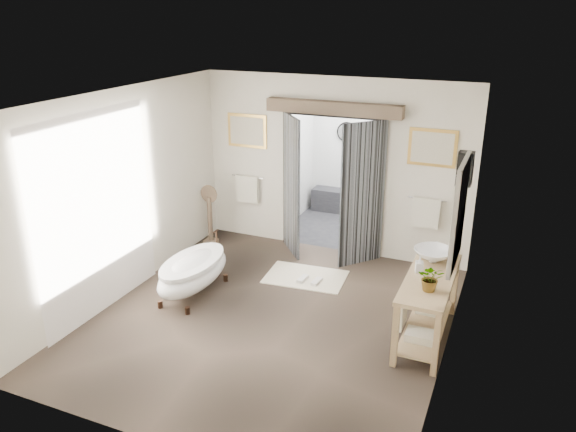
% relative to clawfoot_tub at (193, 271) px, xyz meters
% --- Properties ---
extents(ground_plane, '(5.00, 5.00, 0.00)m').
position_rel_clawfoot_tub_xyz_m(ground_plane, '(1.30, -0.19, -0.36)').
color(ground_plane, brown).
extents(room_shell, '(4.52, 5.02, 2.91)m').
position_rel_clawfoot_tub_xyz_m(room_shell, '(1.26, -0.31, 1.50)').
color(room_shell, beige).
rests_on(room_shell, ground_plane).
extents(shower_room, '(2.22, 2.01, 2.51)m').
position_rel_clawfoot_tub_xyz_m(shower_room, '(1.30, 3.80, 0.55)').
color(shower_room, black).
rests_on(shower_room, ground_plane).
extents(back_wall_dressing, '(3.82, 0.72, 2.52)m').
position_rel_clawfoot_tub_xyz_m(back_wall_dressing, '(1.30, 2.13, 1.21)').
color(back_wall_dressing, black).
rests_on(back_wall_dressing, ground_plane).
extents(clawfoot_tub, '(0.67, 1.50, 0.73)m').
position_rel_clawfoot_tub_xyz_m(clawfoot_tub, '(0.00, 0.00, 0.00)').
color(clawfoot_tub, '#392418').
rests_on(clawfoot_tub, ground_plane).
extents(vanity, '(0.57, 1.60, 0.85)m').
position_rel_clawfoot_tub_xyz_m(vanity, '(3.25, 0.14, 0.15)').
color(vanity, tan).
rests_on(vanity, ground_plane).
extents(pedestal_mirror, '(0.32, 0.21, 1.07)m').
position_rel_clawfoot_tub_xyz_m(pedestal_mirror, '(-0.71, 1.69, 0.10)').
color(pedestal_mirror, brown).
rests_on(pedestal_mirror, ground_plane).
extents(rug, '(1.26, 0.89, 0.01)m').
position_rel_clawfoot_tub_xyz_m(rug, '(1.29, 1.12, -0.35)').
color(rug, beige).
rests_on(rug, ground_plane).
extents(slippers, '(0.34, 0.25, 0.05)m').
position_rel_clawfoot_tub_xyz_m(slippers, '(1.41, 0.98, -0.32)').
color(slippers, silver).
rests_on(slippers, rug).
extents(basin, '(0.50, 0.50, 0.17)m').
position_rel_clawfoot_tub_xyz_m(basin, '(3.23, 0.60, 0.58)').
color(basin, white).
rests_on(basin, vanity).
extents(plant, '(0.32, 0.28, 0.32)m').
position_rel_clawfoot_tub_xyz_m(plant, '(3.33, -0.21, 0.65)').
color(plant, gray).
rests_on(plant, vanity).
extents(soap_bottle_a, '(0.11, 0.12, 0.20)m').
position_rel_clawfoot_tub_xyz_m(soap_bottle_a, '(3.12, 0.22, 0.59)').
color(soap_bottle_a, gray).
rests_on(soap_bottle_a, vanity).
extents(soap_bottle_b, '(0.14, 0.14, 0.16)m').
position_rel_clawfoot_tub_xyz_m(soap_bottle_b, '(3.22, 0.87, 0.57)').
color(soap_bottle_b, gray).
rests_on(soap_bottle_b, vanity).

